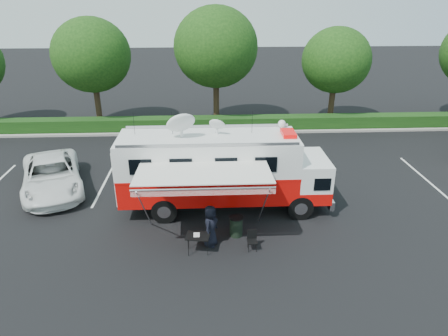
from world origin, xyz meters
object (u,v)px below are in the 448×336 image
Objects in this scene: white_suv at (55,190)px; trash_bin at (236,226)px; folding_table at (198,236)px; command_truck at (223,170)px.

white_suv is 6.86× the size of trash_bin.
white_suv reaches higher than folding_table.
folding_table is (7.74, -5.90, 0.75)m from white_suv.
command_truck is at bearing -34.62° from white_suv.
trash_bin is at bearing -46.90° from white_suv.
command_truck is 10.94× the size of trash_bin.
folding_table is at bearing -144.62° from trash_bin.
folding_table is at bearing -107.90° from command_truck.
command_truck is at bearing 72.10° from folding_table.
command_truck reaches higher than folding_table.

